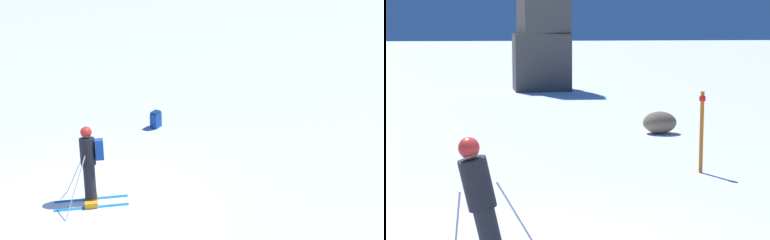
% 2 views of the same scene
% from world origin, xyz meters
% --- Properties ---
extents(skier, '(1.28, 1.68, 1.77)m').
position_xyz_m(skier, '(-0.48, 0.01, 0.97)').
color(skier, '#1E7AC6').
rests_on(skier, ground).
extents(rock_pillar, '(2.67, 2.35, 7.77)m').
position_xyz_m(rock_pillar, '(3.01, 23.60, 3.26)').
color(rock_pillar, '#4C4742').
rests_on(rock_pillar, ground).
extents(exposed_boulder_0, '(0.97, 0.82, 0.63)m').
position_xyz_m(exposed_boulder_0, '(4.81, 10.05, 0.31)').
color(exposed_boulder_0, '#7A664C').
rests_on(exposed_boulder_0, ground).
extents(trail_marker, '(0.13, 0.13, 1.70)m').
position_xyz_m(trail_marker, '(4.16, 5.03, 0.94)').
color(trail_marker, orange).
rests_on(trail_marker, ground).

